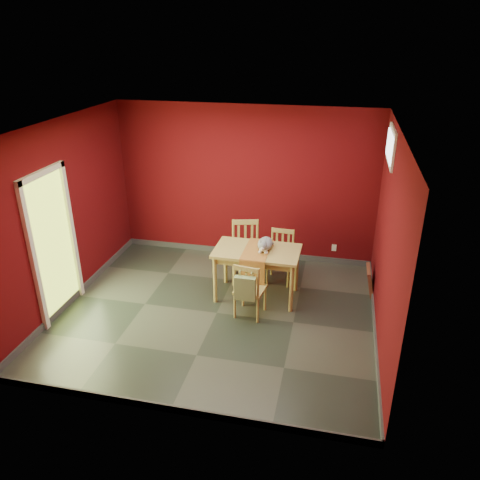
% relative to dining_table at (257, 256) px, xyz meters
% --- Properties ---
extents(ground, '(4.50, 4.50, 0.00)m').
position_rel_dining_table_xyz_m(ground, '(-0.48, -0.60, -0.70)').
color(ground, '#2D342D').
rests_on(ground, ground).
extents(room_shell, '(4.50, 4.50, 4.50)m').
position_rel_dining_table_xyz_m(room_shell, '(-0.48, -0.60, -0.65)').
color(room_shell, '#50080C').
rests_on(room_shell, ground).
extents(doorway, '(0.06, 1.01, 2.13)m').
position_rel_dining_table_xyz_m(doorway, '(-2.71, -1.00, 0.43)').
color(doorway, '#B7D838').
rests_on(doorway, ground).
extents(window, '(0.05, 0.90, 0.50)m').
position_rel_dining_table_xyz_m(window, '(1.75, 0.40, 1.65)').
color(window, white).
rests_on(window, room_shell).
extents(outlet_plate, '(0.08, 0.02, 0.12)m').
position_rel_dining_table_xyz_m(outlet_plate, '(1.12, 1.39, -0.40)').
color(outlet_plate, silver).
rests_on(outlet_plate, room_shell).
extents(dining_table, '(1.28, 0.76, 0.80)m').
position_rel_dining_table_xyz_m(dining_table, '(0.00, 0.00, 0.00)').
color(dining_table, tan).
rests_on(dining_table, ground).
extents(table_runner, '(0.38, 0.78, 0.39)m').
position_rel_dining_table_xyz_m(table_runner, '(0.00, -0.13, 0.04)').
color(table_runner, '#A3672A').
rests_on(table_runner, dining_table).
extents(chair_far_left, '(0.56, 0.56, 0.99)m').
position_rel_dining_table_xyz_m(chair_far_left, '(-0.28, 0.53, -0.19)').
color(chair_far_left, tan).
rests_on(chair_far_left, ground).
extents(chair_far_right, '(0.42, 0.42, 0.86)m').
position_rel_dining_table_xyz_m(chair_far_right, '(0.28, 0.59, -0.26)').
color(chair_far_right, tan).
rests_on(chair_far_right, ground).
extents(chair_near, '(0.45, 0.45, 0.86)m').
position_rel_dining_table_xyz_m(chair_near, '(-0.00, -0.55, -0.26)').
color(chair_near, tan).
rests_on(chair_near, ground).
extents(tote_bag, '(0.29, 0.18, 0.41)m').
position_rel_dining_table_xyz_m(tote_bag, '(-0.02, -0.76, -0.13)').
color(tote_bag, '#7E9A62').
rests_on(tote_bag, chair_near).
extents(cat, '(0.25, 0.46, 0.23)m').
position_rel_dining_table_xyz_m(cat, '(0.11, 0.07, 0.21)').
color(cat, slate).
rests_on(cat, table_runner).
extents(picture_frame, '(0.15, 0.43, 0.43)m').
position_rel_dining_table_xyz_m(picture_frame, '(1.71, 0.49, -0.48)').
color(picture_frame, brown).
rests_on(picture_frame, ground).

